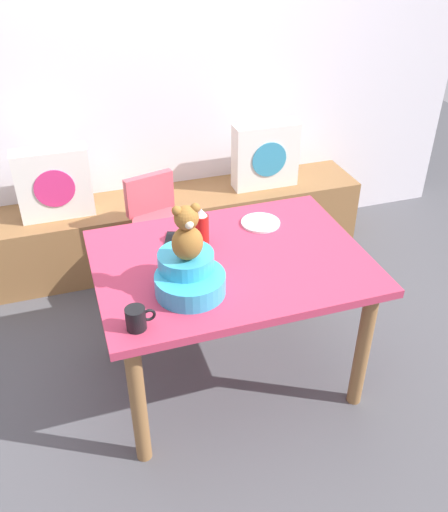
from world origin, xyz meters
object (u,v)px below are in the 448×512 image
object	(u,v)px
dining_table	(231,276)
highchair	(161,225)
ketchup_bottle	(202,227)
cell_phone	(173,240)
teddy_bear	(187,234)
dinner_plate_near	(261,223)
pillow_floral_left	(54,184)
coffee_mug	(136,318)
pillow_floral_right	(265,156)
infant_seat_teal	(189,276)

from	to	relation	value
dining_table	highchair	bearing A→B (deg)	102.44
ketchup_bottle	cell_phone	distance (m)	0.17
teddy_bear	cell_phone	world-z (taller)	teddy_bear
ketchup_bottle	dinner_plate_near	size ratio (longest dim) A/B	0.92
pillow_floral_left	dinner_plate_near	bearing A→B (deg)	-43.78
highchair	cell_phone	world-z (taller)	highchair
coffee_mug	pillow_floral_right	bearing A→B (deg)	53.29
pillow_floral_left	teddy_bear	xyz separation A→B (m)	(0.49, -1.37, 0.34)
highchair	pillow_floral_right	bearing A→B (deg)	26.86
pillow_floral_right	teddy_bear	world-z (taller)	teddy_bear
coffee_mug	dining_table	bearing A→B (deg)	34.95
pillow_floral_left	coffee_mug	bearing A→B (deg)	-81.54
teddy_bear	dinner_plate_near	xyz separation A→B (m)	(0.49, 0.43, -0.27)
teddy_bear	coffee_mug	xyz separation A→B (m)	(-0.26, -0.18, -0.23)
pillow_floral_right	dinner_plate_near	xyz separation A→B (m)	(-0.40, -0.94, 0.07)
pillow_floral_right	coffee_mug	xyz separation A→B (m)	(-1.15, -1.55, 0.11)
pillow_floral_right	dining_table	xyz separation A→B (m)	(-0.65, -1.19, -0.04)
pillow_floral_left	dinner_plate_near	world-z (taller)	pillow_floral_left
teddy_bear	dining_table	bearing A→B (deg)	35.32
pillow_floral_right	dining_table	size ratio (longest dim) A/B	0.35
pillow_floral_right	dining_table	distance (m)	1.36
infant_seat_teal	teddy_bear	bearing A→B (deg)	-90.00
dining_table	highchair	distance (m)	0.81
dinner_plate_near	highchair	bearing A→B (deg)	128.72
ketchup_bottle	coffee_mug	distance (m)	0.67
dining_table	highchair	xyz separation A→B (m)	(-0.17, 0.78, -0.11)
coffee_mug	dinner_plate_near	bearing A→B (deg)	38.94
pillow_floral_left	dinner_plate_near	distance (m)	1.36
pillow_floral_right	infant_seat_teal	world-z (taller)	same
dining_table	cell_phone	distance (m)	0.34
pillow_floral_right	cell_phone	size ratio (longest dim) A/B	3.06
coffee_mug	infant_seat_teal	bearing A→B (deg)	34.68
teddy_bear	cell_phone	size ratio (longest dim) A/B	1.74
pillow_floral_left	ketchup_bottle	distance (m)	1.22
infant_seat_teal	teddy_bear	distance (m)	0.21
dining_table	teddy_bear	distance (m)	0.49
dining_table	teddy_bear	world-z (taller)	teddy_bear
highchair	infant_seat_teal	size ratio (longest dim) A/B	2.39
coffee_mug	dinner_plate_near	world-z (taller)	coffee_mug
highchair	pillow_floral_left	bearing A→B (deg)	143.43
pillow_floral_left	pillow_floral_right	size ratio (longest dim) A/B	1.00
dining_table	infant_seat_teal	xyz separation A→B (m)	(-0.25, -0.17, 0.18)
infant_seat_teal	dinner_plate_near	bearing A→B (deg)	40.98
pillow_floral_left	dining_table	distance (m)	1.40
infant_seat_teal	coffee_mug	bearing A→B (deg)	-145.32
pillow_floral_left	highchair	world-z (taller)	pillow_floral_left
pillow_floral_right	highchair	bearing A→B (deg)	-153.14
highchair	dinner_plate_near	distance (m)	0.71
infant_seat_teal	dining_table	bearing A→B (deg)	35.24
pillow_floral_left	highchair	xyz separation A→B (m)	(0.56, -0.42, -0.16)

